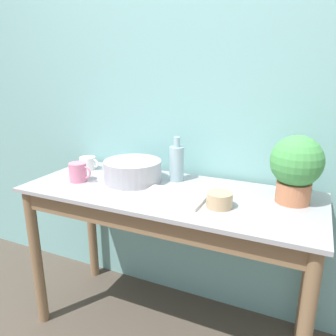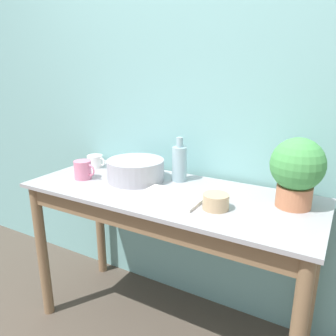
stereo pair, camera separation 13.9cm
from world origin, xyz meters
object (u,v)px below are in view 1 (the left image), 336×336
object	(u,v)px
mug_white	(88,163)
bowl_small_tan	(219,200)
bowl_wash_large	(133,171)
potted_plant	(296,166)
bottle_tall	(177,163)
tray_board	(173,197)
mug_pink	(78,172)

from	to	relation	value
mug_white	bowl_small_tan	size ratio (longest dim) A/B	1.09
bowl_wash_large	potted_plant	bearing A→B (deg)	3.20
bottle_tall	tray_board	size ratio (longest dim) A/B	0.80
potted_plant	bowl_small_tan	bearing A→B (deg)	-146.34
potted_plant	tray_board	world-z (taller)	potted_plant
bowl_wash_large	mug_white	bearing A→B (deg)	167.23
potted_plant	bottle_tall	bearing A→B (deg)	173.83
mug_pink	tray_board	world-z (taller)	mug_pink
mug_pink	bowl_small_tan	size ratio (longest dim) A/B	1.15
bottle_tall	mug_pink	xyz separation A→B (m)	(-0.48, -0.24, -0.05)
tray_board	bottle_tall	bearing A→B (deg)	109.07
bowl_small_tan	bottle_tall	bearing A→B (deg)	140.62
potted_plant	bowl_small_tan	xyz separation A→B (m)	(-0.29, -0.19, -0.14)
mug_pink	bowl_small_tan	world-z (taller)	mug_pink
bottle_tall	mug_white	xyz separation A→B (m)	(-0.58, -0.03, -0.06)
potted_plant	bottle_tall	xyz separation A→B (m)	(-0.61, 0.07, -0.07)
potted_plant	mug_pink	world-z (taller)	potted_plant
bottle_tall	mug_pink	size ratio (longest dim) A/B	1.82
bowl_wash_large	mug_pink	bearing A→B (deg)	-155.47
potted_plant	bowl_small_tan	size ratio (longest dim) A/B	2.69
bottle_tall	potted_plant	bearing A→B (deg)	-6.17
potted_plant	mug_white	xyz separation A→B (m)	(-1.19, 0.04, -0.14)
tray_board	bowl_wash_large	bearing A→B (deg)	154.36
bowl_small_tan	tray_board	bearing A→B (deg)	179.08
potted_plant	bottle_tall	world-z (taller)	potted_plant
mug_pink	tray_board	bearing A→B (deg)	-2.12
potted_plant	bowl_wash_large	size ratio (longest dim) A/B	1.00
mug_white	tray_board	xyz separation A→B (m)	(0.67, -0.23, -0.03)
tray_board	bowl_small_tan	bearing A→B (deg)	-0.92
bowl_small_tan	bowl_wash_large	bearing A→B (deg)	164.35
bottle_tall	mug_white	bearing A→B (deg)	-177.17
potted_plant	mug_pink	xyz separation A→B (m)	(-1.09, -0.17, -0.12)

